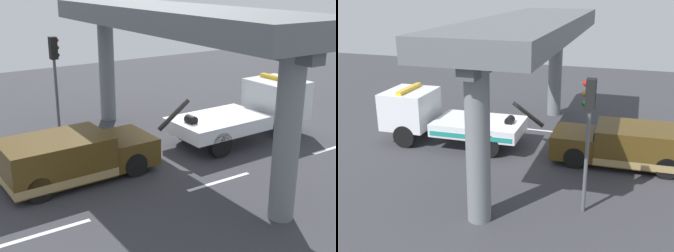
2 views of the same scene
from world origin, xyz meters
The scene contains 8 objects.
ground_plane centered at (0.00, 0.00, -0.05)m, with size 60.00×40.00×0.10m, color #38383D.
lane_stripe_west centered at (-6.00, -2.85, 0.00)m, with size 2.60×0.16×0.01m, color silver.
lane_stripe_mid centered at (0.00, -2.85, 0.00)m, with size 2.60×0.16×0.01m, color silver.
lane_stripe_east centered at (6.00, -2.85, 0.00)m, with size 2.60×0.16×0.01m, color silver.
tow_truck_white centered at (4.10, 0.02, 1.20)m, with size 7.28×2.55×2.46m.
towed_van_green centered at (-4.05, 0.00, 0.78)m, with size 5.25×2.33×1.58m.
overpass_structure centered at (-0.02, 0.00, 4.87)m, with size 3.60×13.32×5.61m.
traffic_light_far centered at (-2.98, 4.24, 3.14)m, with size 0.39×0.32×4.31m.
Camera 1 is at (-9.01, -13.68, 6.57)m, focal length 48.60 mm.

